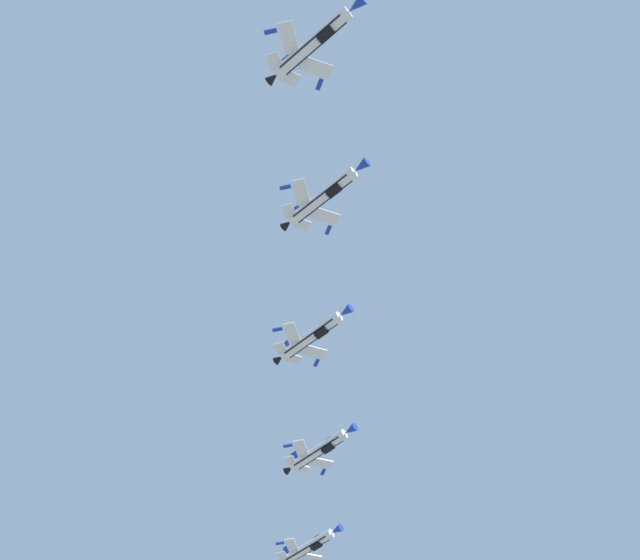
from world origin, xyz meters
name	(u,v)px	position (x,y,z in m)	size (l,w,h in m)	color
fighter_jet_left_wing	(314,42)	(10.04, 23.20, 104.95)	(10.25, 15.54, 4.38)	white
fighter_jet_right_wing	(324,196)	(22.57, 41.84, 107.15)	(10.29, 15.54, 4.37)	white
fighter_jet_left_outer	(312,335)	(33.52, 63.79, 107.18)	(10.28, 15.54, 4.38)	white
fighter_jet_right_outer	(319,450)	(46.56, 83.55, 106.38)	(10.26, 15.54, 4.38)	white
fighter_jet_trail_slot	(309,547)	(57.86, 106.64, 107.26)	(10.28, 15.54, 4.38)	white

